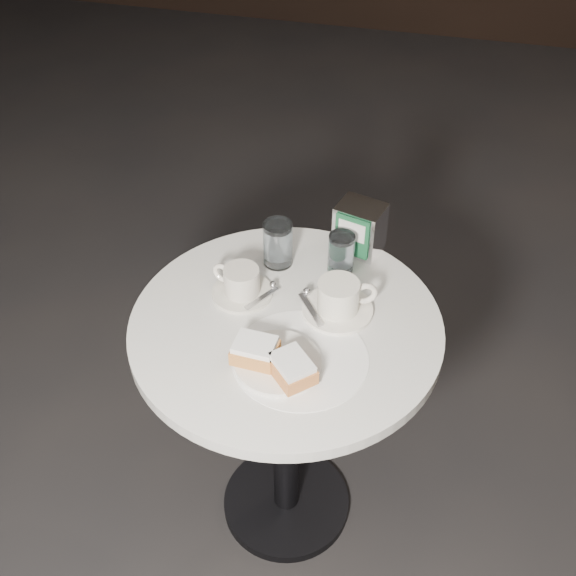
{
  "coord_description": "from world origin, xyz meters",
  "views": [
    {
      "loc": [
        0.28,
        -1.11,
        1.87
      ],
      "look_at": [
        0.0,
        0.02,
        0.83
      ],
      "focal_mm": 45.0,
      "sensor_mm": 36.0,
      "label": 1
    }
  ],
  "objects_px": {
    "beignet_plate": "(275,361)",
    "water_glass_right": "(341,253)",
    "water_glass_left": "(278,244)",
    "coffee_cup_left": "(241,284)",
    "coffee_cup_right": "(339,300)",
    "napkin_dispenser": "(359,228)",
    "cafe_table": "(286,381)"
  },
  "relations": [
    {
      "from": "coffee_cup_left",
      "to": "napkin_dispenser",
      "type": "bearing_deg",
      "value": 61.08
    },
    {
      "from": "cafe_table",
      "to": "water_glass_left",
      "type": "height_order",
      "value": "water_glass_left"
    },
    {
      "from": "beignet_plate",
      "to": "water_glass_left",
      "type": "distance_m",
      "value": 0.35
    },
    {
      "from": "cafe_table",
      "to": "beignet_plate",
      "type": "bearing_deg",
      "value": -84.97
    },
    {
      "from": "cafe_table",
      "to": "water_glass_left",
      "type": "xyz_separation_m",
      "value": [
        -0.07,
        0.2,
        0.25
      ]
    },
    {
      "from": "coffee_cup_left",
      "to": "napkin_dispenser",
      "type": "height_order",
      "value": "napkin_dispenser"
    },
    {
      "from": "coffee_cup_left",
      "to": "water_glass_left",
      "type": "distance_m",
      "value": 0.14
    },
    {
      "from": "coffee_cup_right",
      "to": "napkin_dispenser",
      "type": "distance_m",
      "value": 0.24
    },
    {
      "from": "beignet_plate",
      "to": "water_glass_right",
      "type": "height_order",
      "value": "water_glass_right"
    },
    {
      "from": "coffee_cup_right",
      "to": "water_glass_right",
      "type": "relative_size",
      "value": 2.07
    },
    {
      "from": "cafe_table",
      "to": "water_glass_left",
      "type": "bearing_deg",
      "value": 109.13
    },
    {
      "from": "napkin_dispenser",
      "to": "water_glass_left",
      "type": "bearing_deg",
      "value": -136.35
    },
    {
      "from": "beignet_plate",
      "to": "coffee_cup_left",
      "type": "distance_m",
      "value": 0.24
    },
    {
      "from": "beignet_plate",
      "to": "coffee_cup_right",
      "type": "xyz_separation_m",
      "value": [
        0.09,
        0.2,
        0.01
      ]
    },
    {
      "from": "water_glass_left",
      "to": "beignet_plate",
      "type": "bearing_deg",
      "value": -76.46
    },
    {
      "from": "water_glass_left",
      "to": "napkin_dispenser",
      "type": "bearing_deg",
      "value": 28.48
    },
    {
      "from": "coffee_cup_left",
      "to": "coffee_cup_right",
      "type": "relative_size",
      "value": 0.84
    },
    {
      "from": "beignet_plate",
      "to": "napkin_dispenser",
      "type": "relative_size",
      "value": 1.83
    },
    {
      "from": "coffee_cup_left",
      "to": "napkin_dispenser",
      "type": "relative_size",
      "value": 1.36
    },
    {
      "from": "beignet_plate",
      "to": "water_glass_right",
      "type": "distance_m",
      "value": 0.35
    },
    {
      "from": "beignet_plate",
      "to": "water_glass_right",
      "type": "bearing_deg",
      "value": 78.43
    },
    {
      "from": "cafe_table",
      "to": "napkin_dispenser",
      "type": "bearing_deg",
      "value": 69.4
    },
    {
      "from": "cafe_table",
      "to": "beignet_plate",
      "type": "xyz_separation_m",
      "value": [
        0.01,
        -0.14,
        0.22
      ]
    },
    {
      "from": "water_glass_right",
      "to": "napkin_dispenser",
      "type": "relative_size",
      "value": 0.78
    },
    {
      "from": "beignet_plate",
      "to": "coffee_cup_left",
      "type": "height_order",
      "value": "coffee_cup_left"
    },
    {
      "from": "beignet_plate",
      "to": "coffee_cup_right",
      "type": "relative_size",
      "value": 1.13
    },
    {
      "from": "beignet_plate",
      "to": "water_glass_left",
      "type": "relative_size",
      "value": 2.05
    },
    {
      "from": "beignet_plate",
      "to": "napkin_dispenser",
      "type": "distance_m",
      "value": 0.45
    },
    {
      "from": "coffee_cup_right",
      "to": "napkin_dispenser",
      "type": "relative_size",
      "value": 1.62
    },
    {
      "from": "cafe_table",
      "to": "napkin_dispenser",
      "type": "relative_size",
      "value": 5.79
    },
    {
      "from": "cafe_table",
      "to": "water_glass_right",
      "type": "relative_size",
      "value": 7.39
    },
    {
      "from": "coffee_cup_left",
      "to": "coffee_cup_right",
      "type": "height_order",
      "value": "coffee_cup_right"
    }
  ]
}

